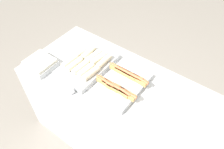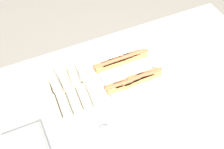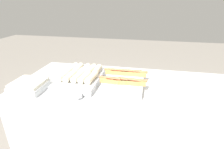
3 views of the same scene
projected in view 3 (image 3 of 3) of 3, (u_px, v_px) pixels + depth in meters
counter at (125, 128)px, 1.60m from camera, size 1.77×0.79×0.88m
tray_hotdogs at (124, 80)px, 1.41m from camera, size 0.37×0.45×0.10m
tray_wraps at (81, 76)px, 1.48m from camera, size 0.33×0.51×0.10m
tray_side_front at (29, 86)px, 1.33m from camera, size 0.24×0.22×0.07m
serving_spoon_near at (76, 96)px, 1.21m from camera, size 0.25×0.05×0.05m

